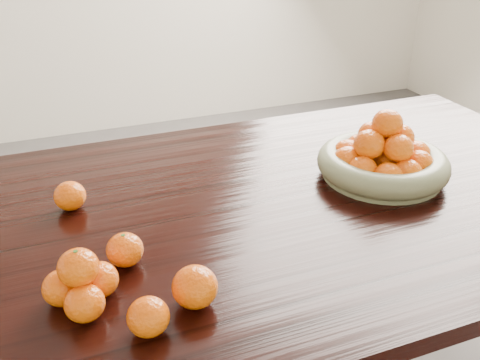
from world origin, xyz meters
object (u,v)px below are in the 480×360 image
object	(u,v)px
loose_orange_0	(125,250)
fruit_bowl	(383,159)
dining_table	(226,242)
orange_pyramid	(81,284)

from	to	relation	value
loose_orange_0	fruit_bowl	bearing A→B (deg)	11.48
dining_table	orange_pyramid	distance (m)	0.43
orange_pyramid	loose_orange_0	world-z (taller)	orange_pyramid
fruit_bowl	orange_pyramid	bearing A→B (deg)	-163.42
orange_pyramid	dining_table	bearing A→B (deg)	32.48
fruit_bowl	dining_table	bearing A→B (deg)	-178.48
fruit_bowl	loose_orange_0	xyz separation A→B (m)	(-0.68, -0.14, -0.02)
dining_table	fruit_bowl	world-z (taller)	fruit_bowl
dining_table	orange_pyramid	world-z (taller)	orange_pyramid
dining_table	loose_orange_0	size ratio (longest dim) A/B	28.04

